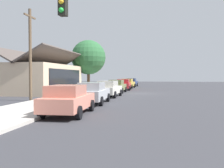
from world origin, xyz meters
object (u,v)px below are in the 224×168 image
object	(u,v)px
car_silver	(93,93)
shade_tree	(88,57)
traffic_light_main	(18,32)
car_ivory	(109,89)
utility_pole_wooden	(30,53)
fire_hydrant_red	(59,100)
car_navy	(132,82)
car_mustard	(128,83)
car_coral	(68,100)
car_cherry	(124,84)
car_olive	(117,86)

from	to	relation	value
car_silver	shade_tree	world-z (taller)	shade_tree
traffic_light_main	car_ivory	bearing A→B (deg)	0.29
traffic_light_main	shade_tree	bearing A→B (deg)	10.98
utility_pole_wooden	fire_hydrant_red	size ratio (longest dim) A/B	10.56
car_ivory	utility_pole_wooden	size ratio (longest dim) A/B	0.63
car_silver	car_navy	bearing A→B (deg)	-1.73
traffic_light_main	fire_hydrant_red	size ratio (longest dim) A/B	7.32
car_silver	car_ivory	size ratio (longest dim) A/B	1.02
car_navy	utility_pole_wooden	size ratio (longest dim) A/B	0.63
utility_pole_wooden	shade_tree	bearing A→B (deg)	0.32
car_mustard	utility_pole_wooden	distance (m)	23.56
car_silver	traffic_light_main	bearing A→B (deg)	179.34
car_coral	car_ivory	size ratio (longest dim) A/B	0.99
car_coral	traffic_light_main	distance (m)	5.76
car_silver	car_cherry	size ratio (longest dim) A/B	0.98
traffic_light_main	car_navy	bearing A→B (deg)	0.11
car_navy	fire_hydrant_red	xyz separation A→B (m)	(-32.83, 1.58, -0.32)
utility_pole_wooden	fire_hydrant_red	distance (m)	6.53
car_navy	car_mustard	bearing A→B (deg)	-177.50
fire_hydrant_red	shade_tree	bearing A→B (deg)	10.50
car_olive	fire_hydrant_red	xyz separation A→B (m)	(-15.02, 1.43, -0.32)
car_cherry	shade_tree	xyz separation A→B (m)	(1.33, 5.62, 4.09)
car_navy	traffic_light_main	world-z (taller)	traffic_light_main
car_navy	car_ivory	bearing A→B (deg)	-176.93
shade_tree	utility_pole_wooden	distance (m)	18.31
car_olive	car_navy	distance (m)	17.81
car_ivory	car_mustard	xyz separation A→B (m)	(17.66, 0.06, 0.00)
car_coral	car_cherry	xyz separation A→B (m)	(23.27, 0.01, 0.00)
car_ivory	car_coral	bearing A→B (deg)	-177.68
car_coral	fire_hydrant_red	size ratio (longest dim) A/B	6.61
car_silver	car_olive	size ratio (longest dim) A/B	1.04
shade_tree	traffic_light_main	size ratio (longest dim) A/B	1.45
car_mustard	car_silver	bearing A→B (deg)	-176.72
car_silver	car_olive	distance (m)	12.07
car_silver	car_navy	distance (m)	29.88
traffic_light_main	car_mustard	bearing A→B (deg)	0.24
car_cherry	utility_pole_wooden	xyz separation A→B (m)	(-16.95, 5.51, 3.11)
car_ivory	shade_tree	xyz separation A→B (m)	(13.25, 5.68, 4.09)
car_coral	shade_tree	distance (m)	25.56
car_navy	car_cherry	bearing A→B (deg)	-177.23
car_cherry	car_mustard	bearing A→B (deg)	-2.02
car_silver	shade_tree	xyz separation A→B (m)	(19.19, 5.60, 4.09)
car_coral	car_silver	xyz separation A→B (m)	(5.41, 0.03, -0.00)
car_cherry	traffic_light_main	size ratio (longest dim) A/B	0.95
shade_tree	fire_hydrant_red	size ratio (longest dim) A/B	10.65
shade_tree	utility_pole_wooden	bearing A→B (deg)	-179.68
car_olive	car_mustard	world-z (taller)	same
car_silver	traffic_light_main	size ratio (longest dim) A/B	0.93
car_navy	shade_tree	world-z (taller)	shade_tree
shade_tree	utility_pole_wooden	xyz separation A→B (m)	(-18.28, -0.10, -0.97)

